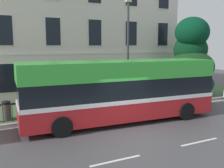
{
  "coord_description": "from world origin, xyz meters",
  "views": [
    {
      "loc": [
        -5.88,
        -9.32,
        4.03
      ],
      "look_at": [
        1.07,
        4.69,
        1.67
      ],
      "focal_mm": 40.57,
      "sensor_mm": 36.0,
      "label": 1
    }
  ],
  "objects_px": {
    "street_lamp_post": "(128,45)",
    "litter_bin": "(6,110)",
    "georgian_townhouse": "(57,20)",
    "single_decker_bus": "(121,90)",
    "evergreen_tree": "(190,63)"
  },
  "relations": [
    {
      "from": "street_lamp_post",
      "to": "litter_bin",
      "type": "height_order",
      "value": "street_lamp_post"
    },
    {
      "from": "street_lamp_post",
      "to": "litter_bin",
      "type": "relative_size",
      "value": 6.83
    },
    {
      "from": "georgian_townhouse",
      "to": "single_decker_bus",
      "type": "height_order",
      "value": "georgian_townhouse"
    },
    {
      "from": "evergreen_tree",
      "to": "single_decker_bus",
      "type": "relative_size",
      "value": 0.6
    },
    {
      "from": "georgian_townhouse",
      "to": "street_lamp_post",
      "type": "bearing_deg",
      "value": -76.94
    },
    {
      "from": "single_decker_bus",
      "to": "street_lamp_post",
      "type": "height_order",
      "value": "street_lamp_post"
    },
    {
      "from": "evergreen_tree",
      "to": "single_decker_bus",
      "type": "bearing_deg",
      "value": -155.57
    },
    {
      "from": "georgian_townhouse",
      "to": "evergreen_tree",
      "type": "relative_size",
      "value": 3.12
    },
    {
      "from": "single_decker_bus",
      "to": "street_lamp_post",
      "type": "relative_size",
      "value": 1.51
    },
    {
      "from": "single_decker_bus",
      "to": "street_lamp_post",
      "type": "distance_m",
      "value": 3.94
    },
    {
      "from": "georgian_townhouse",
      "to": "street_lamp_post",
      "type": "distance_m",
      "value": 9.82
    },
    {
      "from": "single_decker_bus",
      "to": "litter_bin",
      "type": "bearing_deg",
      "value": 157.47
    },
    {
      "from": "single_decker_bus",
      "to": "litter_bin",
      "type": "height_order",
      "value": "single_decker_bus"
    },
    {
      "from": "evergreen_tree",
      "to": "street_lamp_post",
      "type": "height_order",
      "value": "street_lamp_post"
    },
    {
      "from": "georgian_townhouse",
      "to": "street_lamp_post",
      "type": "relative_size",
      "value": 2.83
    }
  ]
}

